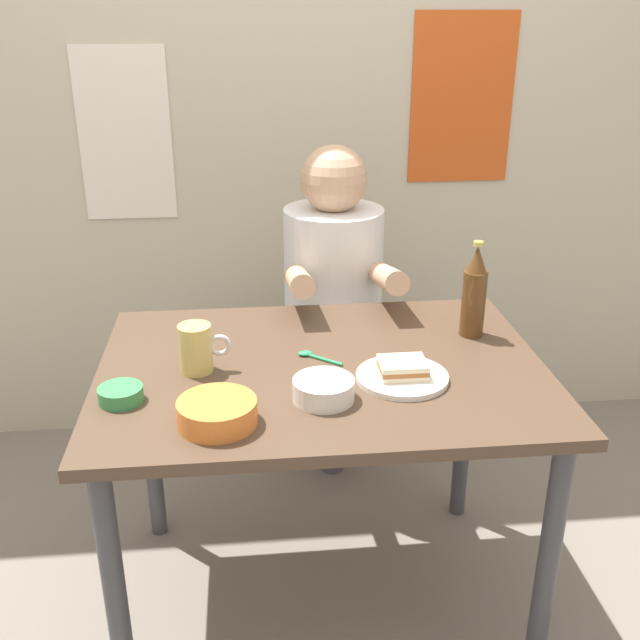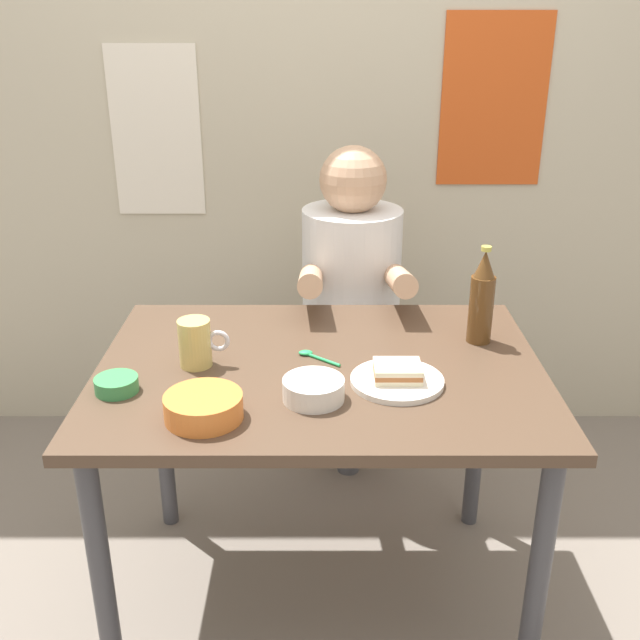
% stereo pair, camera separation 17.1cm
% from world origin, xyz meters
% --- Properties ---
extents(ground_plane, '(6.00, 6.00, 0.00)m').
position_xyz_m(ground_plane, '(0.00, 0.00, 0.00)').
color(ground_plane, slate).
extents(wall_back, '(4.40, 0.09, 2.60)m').
position_xyz_m(wall_back, '(0.00, 1.05, 1.30)').
color(wall_back, '#BCB299').
rests_on(wall_back, ground).
extents(dining_table, '(1.10, 0.80, 0.74)m').
position_xyz_m(dining_table, '(0.00, 0.00, 0.65)').
color(dining_table, '#4C3828').
rests_on(dining_table, ground).
extents(stool, '(0.34, 0.34, 0.45)m').
position_xyz_m(stool, '(0.10, 0.63, 0.35)').
color(stool, '#4C4C51').
rests_on(stool, ground).
extents(person_seated, '(0.33, 0.56, 0.72)m').
position_xyz_m(person_seated, '(0.10, 0.62, 0.77)').
color(person_seated, white).
rests_on(person_seated, stool).
extents(plate_orange, '(0.22, 0.22, 0.01)m').
position_xyz_m(plate_orange, '(0.18, -0.10, 0.75)').
color(plate_orange, silver).
rests_on(plate_orange, dining_table).
extents(sandwich, '(0.11, 0.09, 0.04)m').
position_xyz_m(sandwich, '(0.18, -0.10, 0.77)').
color(sandwich, beige).
rests_on(sandwich, plate_orange).
extents(beer_mug, '(0.13, 0.08, 0.12)m').
position_xyz_m(beer_mug, '(-0.30, -0.00, 0.80)').
color(beer_mug, '#D1BC66').
rests_on(beer_mug, dining_table).
extents(beer_bottle, '(0.06, 0.06, 0.26)m').
position_xyz_m(beer_bottle, '(0.42, 0.14, 0.86)').
color(beer_bottle, '#593819').
rests_on(beer_bottle, dining_table).
extents(soup_bowl_orange, '(0.17, 0.17, 0.05)m').
position_xyz_m(soup_bowl_orange, '(-0.25, -0.26, 0.77)').
color(soup_bowl_orange, orange).
rests_on(soup_bowl_orange, dining_table).
extents(dip_bowl_green, '(0.10, 0.10, 0.03)m').
position_xyz_m(dip_bowl_green, '(-0.47, -0.14, 0.76)').
color(dip_bowl_green, '#388C4C').
rests_on(dip_bowl_green, dining_table).
extents(rice_bowl_white, '(0.14, 0.14, 0.05)m').
position_xyz_m(rice_bowl_white, '(-0.01, -0.17, 0.77)').
color(rice_bowl_white, silver).
rests_on(rice_bowl_white, dining_table).
extents(spoon, '(0.11, 0.08, 0.01)m').
position_xyz_m(spoon, '(-0.02, 0.04, 0.75)').
color(spoon, '#26A559').
rests_on(spoon, dining_table).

